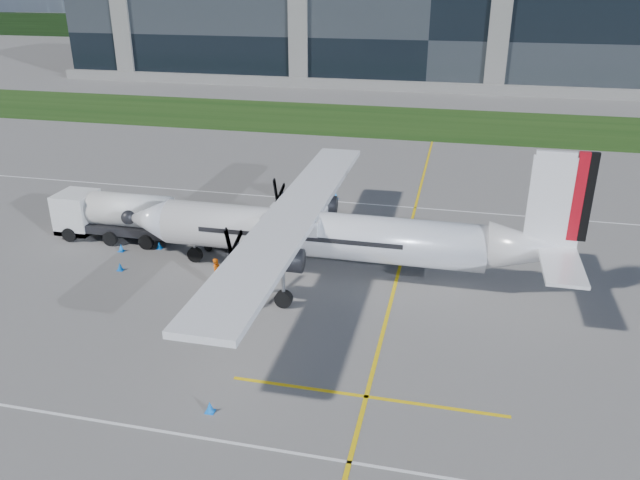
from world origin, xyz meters
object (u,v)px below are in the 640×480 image
object	(u,v)px
fuel_tanker_truck	(108,215)
safety_cone_nose_stbd	(159,245)
safety_cone_stbdwing	(336,196)
turboprop_aircraft	(337,210)
ground_crew_person	(217,271)
safety_cone_fwd	(121,248)
safety_cone_portwing	(210,407)
baggage_tug	(223,237)
safety_cone_nose_port	(120,266)

from	to	relation	value
fuel_tanker_truck	safety_cone_nose_stbd	distance (m)	4.49
fuel_tanker_truck	safety_cone_stbdwing	size ratio (longest dim) A/B	17.31
turboprop_aircraft	ground_crew_person	xyz separation A→B (m)	(-6.36, -2.93, -3.18)
turboprop_aircraft	ground_crew_person	size ratio (longest dim) A/B	13.61
safety_cone_fwd	safety_cone_stbdwing	distance (m)	17.52
safety_cone_portwing	baggage_tug	bearing A→B (deg)	109.11
turboprop_aircraft	safety_cone_nose_stbd	xyz separation A→B (m)	(-12.15, 1.34, -3.96)
fuel_tanker_truck	safety_cone_fwd	bearing A→B (deg)	-45.68
baggage_tug	safety_cone_nose_stbd	distance (m)	4.27
baggage_tug	safety_cone_fwd	distance (m)	6.67
safety_cone_nose_port	safety_cone_stbdwing	world-z (taller)	same
fuel_tanker_truck	safety_cone_stbdwing	bearing A→B (deg)	39.58
baggage_tug	safety_cone_fwd	size ratio (longest dim) A/B	5.23
safety_cone_nose_port	safety_cone_stbdwing	xyz separation A→B (m)	(10.21, 15.71, 0.00)
safety_cone_fwd	turboprop_aircraft	bearing A→B (deg)	-1.54
baggage_tug	safety_cone_stbdwing	world-z (taller)	baggage_tug
safety_cone_fwd	safety_cone_nose_port	world-z (taller)	same
baggage_tug	safety_cone_nose_port	xyz separation A→B (m)	(-4.94, -4.62, -0.53)
safety_cone_stbdwing	safety_cone_portwing	bearing A→B (deg)	-89.46
baggage_tug	safety_cone_fwd	world-z (taller)	baggage_tug
ground_crew_person	safety_cone_nose_port	bearing A→B (deg)	98.46
safety_cone_portwing	safety_cone_fwd	bearing A→B (deg)	130.45
safety_cone_portwing	safety_cone_stbdwing	size ratio (longest dim) A/B	1.00
turboprop_aircraft	safety_cone_nose_stbd	size ratio (longest dim) A/B	56.16
safety_cone_nose_port	turboprop_aircraft	bearing A→B (deg)	9.56
safety_cone_stbdwing	turboprop_aircraft	bearing A→B (deg)	-78.35
baggage_tug	safety_cone_stbdwing	xyz separation A→B (m)	(5.27, 11.10, -0.53)
ground_crew_person	turboprop_aircraft	bearing A→B (deg)	-50.39
safety_cone_fwd	safety_cone_stbdwing	bearing A→B (deg)	48.58
turboprop_aircraft	baggage_tug	distance (m)	9.08
turboprop_aircraft	safety_cone_stbdwing	size ratio (longest dim) A/B	56.16
safety_cone_fwd	safety_cone_nose_stbd	bearing A→B (deg)	23.10
baggage_tug	safety_cone_nose_port	size ratio (longest dim) A/B	5.23
fuel_tanker_truck	safety_cone_fwd	world-z (taller)	fuel_tanker_truck
safety_cone_nose_port	safety_cone_nose_stbd	xyz separation A→B (m)	(0.85, 3.53, 0.00)
safety_cone_nose_stbd	turboprop_aircraft	bearing A→B (deg)	-6.28
safety_cone_nose_port	safety_cone_stbdwing	distance (m)	18.74
fuel_tanker_truck	safety_cone_nose_stbd	world-z (taller)	fuel_tanker_truck
baggage_tug	safety_cone_nose_stbd	xyz separation A→B (m)	(-4.09, -1.09, -0.53)
turboprop_aircraft	fuel_tanker_truck	xyz separation A→B (m)	(-16.30, 2.35, -2.59)
fuel_tanker_truck	safety_cone_nose_stbd	size ratio (longest dim) A/B	17.31
turboprop_aircraft	baggage_tug	xyz separation A→B (m)	(-8.06, 2.43, -3.43)
safety_cone_nose_port	safety_cone_nose_stbd	world-z (taller)	same
fuel_tanker_truck	safety_cone_nose_stbd	bearing A→B (deg)	-13.77
safety_cone_portwing	safety_cone_stbdwing	xyz separation A→B (m)	(-0.25, 27.03, 0.00)
ground_crew_person	safety_cone_portwing	world-z (taller)	ground_crew_person
turboprop_aircraft	ground_crew_person	bearing A→B (deg)	-155.24
safety_cone_nose_stbd	baggage_tug	bearing A→B (deg)	14.94
baggage_tug	ground_crew_person	size ratio (longest dim) A/B	1.27
turboprop_aircraft	baggage_tug	bearing A→B (deg)	163.22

